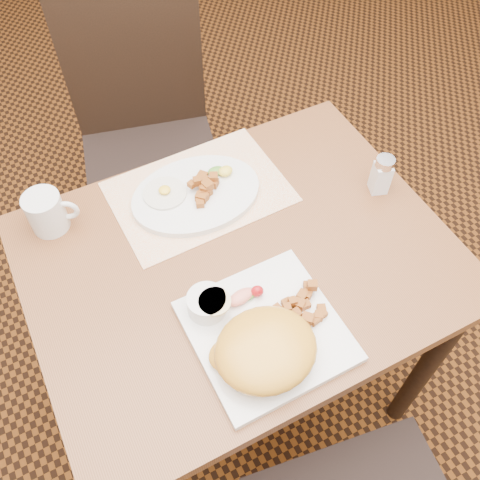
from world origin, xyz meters
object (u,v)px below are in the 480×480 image
coffee_mug (47,212)px  chair_far (146,129)px  plate_square (266,331)px  salt_shaker (382,174)px  plate_oval (196,194)px  table (241,283)px

coffee_mug → chair_far: bearing=50.4°
plate_square → salt_shaker: 0.47m
chair_far → salt_shaker: chair_far is taller
plate_square → plate_oval: size_ratio=0.92×
table → plate_oval: plate_oval is taller
chair_far → plate_oval: size_ratio=3.19×
salt_shaker → coffee_mug: size_ratio=0.91×
table → chair_far: size_ratio=0.93×
chair_far → coffee_mug: size_ratio=8.80×
plate_square → plate_oval: bearing=86.6°
chair_far → salt_shaker: (0.35, -0.68, 0.26)m
plate_square → coffee_mug: (-0.30, 0.45, 0.04)m
table → coffee_mug: bearing=141.6°
table → salt_shaker: 0.41m
table → plate_square: 0.22m
table → plate_square: plate_square is taller
chair_far → plate_oval: 0.55m
plate_oval → salt_shaker: size_ratio=3.05×
table → coffee_mug: (-0.34, 0.27, 0.16)m
table → salt_shaker: size_ratio=9.00×
table → plate_oval: 0.23m
plate_oval → plate_square: bearing=-93.4°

